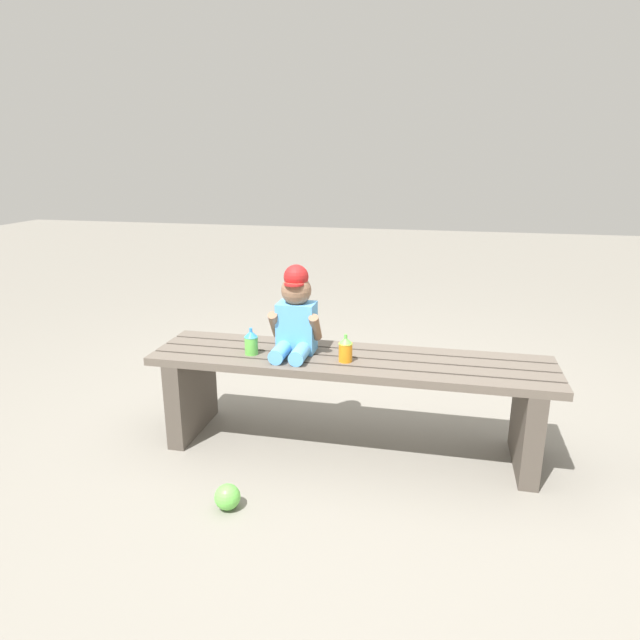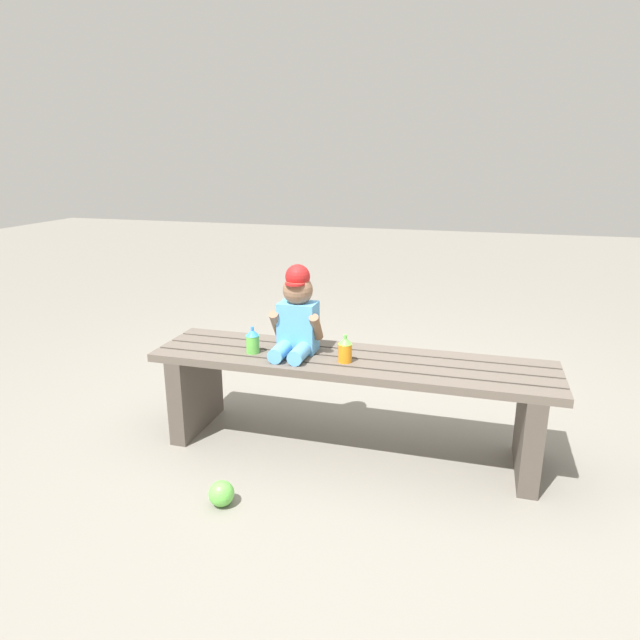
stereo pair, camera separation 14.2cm
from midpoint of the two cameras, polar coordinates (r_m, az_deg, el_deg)
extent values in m
plane|color=gray|center=(2.69, 4.50, -12.87)|extent=(16.00, 16.00, 0.00)
cube|color=#60564C|center=(2.36, 3.95, -5.63)|extent=(1.80, 0.09, 0.04)
cube|color=#60564C|center=(2.46, 4.47, -4.70)|extent=(1.80, 0.09, 0.04)
cube|color=#60564C|center=(2.56, 4.96, -3.85)|extent=(1.80, 0.09, 0.04)
cube|color=#60564C|center=(2.66, 5.41, -3.06)|extent=(1.80, 0.09, 0.04)
cube|color=#524941|center=(2.83, -11.15, -6.91)|extent=(0.08, 0.42, 0.41)
cube|color=#524941|center=(2.58, 22.10, -10.32)|extent=(0.08, 0.42, 0.41)
cube|color=#59A5E5|center=(2.54, -0.64, -0.71)|extent=(0.17, 0.12, 0.23)
sphere|color=#8C664C|center=(2.50, -0.66, 3.08)|extent=(0.14, 0.14, 0.14)
cylinder|color=#B21E1E|center=(2.46, -0.91, 3.73)|extent=(0.09, 0.09, 0.01)
sphere|color=#B21E1E|center=(2.48, -0.66, 4.45)|extent=(0.11, 0.11, 0.11)
cylinder|color=#5DAEF0|center=(2.47, -2.43, -3.21)|extent=(0.07, 0.16, 0.07)
cylinder|color=#5DAEF0|center=(2.45, -0.42, -3.41)|extent=(0.07, 0.16, 0.07)
cylinder|color=#8C664C|center=(2.54, -2.87, -0.42)|extent=(0.04, 0.12, 0.14)
cylinder|color=#8C664C|center=(2.49, 1.23, -0.77)|extent=(0.04, 0.12, 0.14)
cylinder|color=#66CC4C|center=(2.55, -5.31, -2.46)|extent=(0.06, 0.06, 0.08)
cone|color=#338CE5|center=(2.53, -5.35, -1.30)|extent=(0.06, 0.06, 0.03)
cylinder|color=#338CE5|center=(2.53, -5.36, -0.91)|extent=(0.01, 0.01, 0.02)
cylinder|color=orange|center=(2.43, 4.26, -3.37)|extent=(0.06, 0.06, 0.08)
cone|color=#66CC4C|center=(2.42, 4.29, -2.16)|extent=(0.06, 0.06, 0.03)
cylinder|color=#66CC4C|center=(2.41, 4.29, -1.75)|extent=(0.01, 0.01, 0.02)
sphere|color=#66CC4C|center=(2.30, -8.23, -17.19)|extent=(0.10, 0.10, 0.10)
camera|label=1|loc=(0.07, -88.32, 0.50)|focal=31.27mm
camera|label=2|loc=(0.07, 91.68, -0.50)|focal=31.27mm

